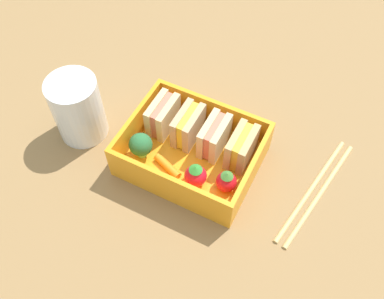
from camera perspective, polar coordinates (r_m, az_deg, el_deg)
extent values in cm
cube|color=olive|center=(59.34, 0.00, -2.02)|extent=(120.00, 120.00, 2.00)
cube|color=orange|center=(58.00, 0.00, -1.17)|extent=(17.36, 13.72, 1.20)
cube|color=orange|center=(59.29, 2.88, 5.05)|extent=(17.36, 0.60, 4.41)
cube|color=orange|center=(52.64, -3.25, -4.82)|extent=(17.36, 0.60, 4.41)
cube|color=orange|center=(58.41, -7.36, 3.46)|extent=(0.60, 12.52, 4.41)
cube|color=orange|center=(54.12, 7.95, -2.89)|extent=(0.60, 12.52, 4.41)
cube|color=#E3BF84|center=(59.03, -4.69, 4.85)|extent=(0.92, 5.36, 4.75)
cube|color=#D87259|center=(58.70, -3.91, 4.54)|extent=(0.92, 4.94, 4.37)
cube|color=#E3BF84|center=(58.39, -3.12, 4.23)|extent=(0.92, 5.36, 4.75)
cube|color=tan|center=(57.75, -1.33, 3.51)|extent=(0.92, 5.36, 4.75)
cube|color=yellow|center=(57.48, -0.52, 3.18)|extent=(0.92, 4.94, 4.37)
cube|color=tan|center=(57.22, 0.30, 2.86)|extent=(0.92, 5.36, 4.75)
cube|color=#DFC089|center=(56.70, 2.16, 2.11)|extent=(0.92, 5.36, 4.75)
cube|color=#D87259|center=(56.49, 2.99, 1.77)|extent=(0.92, 4.94, 4.37)
cube|color=#DFC089|center=(56.30, 3.84, 1.42)|extent=(0.92, 5.36, 4.75)
cube|color=tan|center=(55.91, 5.75, 0.65)|extent=(0.92, 5.36, 4.75)
cube|color=yellow|center=(55.77, 6.61, 0.30)|extent=(0.92, 4.94, 4.37)
cube|color=tan|center=(55.63, 7.47, -0.05)|extent=(0.92, 5.36, 4.75)
cylinder|color=#85D16A|center=(57.53, -6.70, -0.31)|extent=(1.31, 1.31, 1.20)
sphere|color=#2B6B39|center=(56.15, -6.87, 0.66)|extent=(3.13, 3.13, 3.13)
cylinder|color=orange|center=(56.08, -3.28, -2.23)|extent=(4.40, 2.47, 1.04)
sphere|color=red|center=(54.14, 0.48, -3.53)|extent=(2.89, 2.89, 2.89)
cone|color=#308C32|center=(52.65, 0.49, -2.55)|extent=(1.74, 1.74, 0.60)
sphere|color=red|center=(54.00, 4.60, -4.30)|extent=(2.68, 2.68, 2.68)
cone|color=#3F8036|center=(52.59, 4.72, -3.40)|extent=(1.61, 1.61, 0.60)
cylinder|color=tan|center=(58.03, 15.67, -4.96)|extent=(3.90, 18.28, 0.70)
cylinder|color=tan|center=(57.95, 16.75, -5.59)|extent=(3.90, 18.28, 0.70)
cylinder|color=white|center=(59.83, -14.99, 5.29)|extent=(6.79, 6.79, 9.53)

